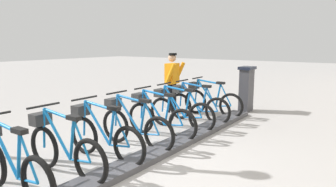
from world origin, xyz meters
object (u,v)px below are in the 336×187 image
(bike_docked_1, at_px, (196,105))
(bike_docked_5, at_px, (102,134))
(bike_docked_2, at_px, (178,110))
(bike_docked_6, at_px, (62,147))
(bike_docked_7, at_px, (10,164))
(worker_near_rack, at_px, (172,80))
(bike_docked_0, at_px, (210,100))
(bike_docked_4, at_px, (133,125))
(bike_docked_3, at_px, (158,117))
(payment_kiosk, at_px, (246,88))

(bike_docked_1, relative_size, bike_docked_5, 1.00)
(bike_docked_2, distance_m, bike_docked_6, 3.05)
(bike_docked_1, height_order, bike_docked_7, same)
(bike_docked_1, bearing_deg, bike_docked_5, 90.00)
(worker_near_rack, bearing_deg, bike_docked_2, 129.71)
(bike_docked_0, distance_m, bike_docked_7, 5.34)
(bike_docked_2, xyz_separation_m, bike_docked_4, (0.00, 1.52, 0.00))
(bike_docked_0, relative_size, bike_docked_4, 1.00)
(bike_docked_2, bearing_deg, bike_docked_3, 90.00)
(payment_kiosk, height_order, bike_docked_0, payment_kiosk)
(bike_docked_2, xyz_separation_m, bike_docked_7, (0.00, 3.81, 0.00))
(bike_docked_0, bearing_deg, bike_docked_6, 90.00)
(bike_docked_2, relative_size, bike_docked_6, 1.00)
(bike_docked_0, height_order, bike_docked_4, same)
(bike_docked_7, bearing_deg, bike_docked_6, -90.00)
(bike_docked_3, relative_size, bike_docked_5, 1.00)
(bike_docked_4, xyz_separation_m, bike_docked_5, (0.00, 0.76, 0.00))
(bike_docked_4, relative_size, bike_docked_6, 1.00)
(bike_docked_2, bearing_deg, bike_docked_6, 90.00)
(bike_docked_2, bearing_deg, bike_docked_7, 90.00)
(bike_docked_6, bearing_deg, payment_kiosk, -95.76)
(worker_near_rack, bearing_deg, bike_docked_0, -166.18)
(bike_docked_7, height_order, worker_near_rack, worker_near_rack)
(bike_docked_1, xyz_separation_m, bike_docked_4, (0.00, 2.29, 0.00))
(bike_docked_5, bearing_deg, worker_near_rack, -73.52)
(bike_docked_2, height_order, bike_docked_7, same)
(bike_docked_5, bearing_deg, bike_docked_2, -90.00)
(bike_docked_1, bearing_deg, payment_kiosk, -107.10)
(payment_kiosk, height_order, bike_docked_5, payment_kiosk)
(bike_docked_4, height_order, worker_near_rack, worker_near_rack)
(bike_docked_3, xyz_separation_m, bike_docked_5, (0.00, 1.52, 0.00))
(bike_docked_6, xyz_separation_m, bike_docked_7, (0.00, 0.76, 0.00))
(bike_docked_2, distance_m, bike_docked_5, 2.29)
(bike_docked_2, bearing_deg, bike_docked_4, 90.00)
(payment_kiosk, distance_m, bike_docked_1, 1.96)
(bike_docked_5, distance_m, bike_docked_6, 0.76)
(bike_docked_5, bearing_deg, bike_docked_3, -90.00)
(bike_docked_5, bearing_deg, payment_kiosk, -96.65)
(bike_docked_0, distance_m, bike_docked_2, 1.52)
(bike_docked_0, xyz_separation_m, bike_docked_4, (0.00, 3.05, 0.00))
(bike_docked_4, distance_m, bike_docked_5, 0.76)
(payment_kiosk, xyz_separation_m, bike_docked_0, (0.57, 1.10, -0.24))
(bike_docked_0, height_order, bike_docked_2, same)
(bike_docked_4, height_order, bike_docked_6, same)
(bike_docked_7, bearing_deg, bike_docked_3, -90.00)
(bike_docked_3, height_order, bike_docked_5, same)
(payment_kiosk, height_order, bike_docked_7, payment_kiosk)
(payment_kiosk, bearing_deg, bike_docked_2, 77.69)
(payment_kiosk, relative_size, worker_near_rack, 0.77)
(bike_docked_0, bearing_deg, bike_docked_2, 90.00)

